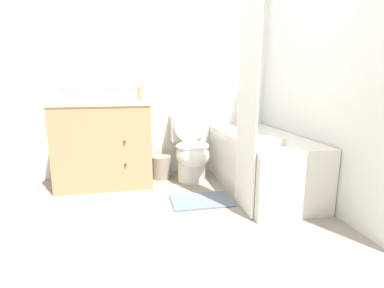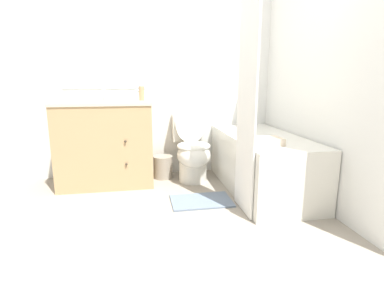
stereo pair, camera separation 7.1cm
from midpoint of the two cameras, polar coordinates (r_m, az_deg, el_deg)
name	(u,v)px [view 1 (the left image)]	position (r m, az deg, el deg)	size (l,w,h in m)	color
ground_plane	(197,239)	(2.25, -0.07, -17.63)	(14.00, 14.00, 0.00)	gray
wall_back	(166,68)	(3.57, -5.60, 14.29)	(8.00, 0.06, 2.50)	silver
wall_right	(304,66)	(3.17, 19.87, 13.88)	(0.05, 2.61, 2.50)	silver
vanity_cabinet	(104,143)	(3.33, -16.98, 0.17)	(0.99, 0.59, 0.90)	tan
sink_faucet	(103,97)	(3.44, -17.22, 8.54)	(0.14, 0.12, 0.12)	silver
toilet	(191,150)	(3.34, -0.83, -1.20)	(0.38, 0.64, 0.84)	silver
bathtub	(260,162)	(3.16, 12.21, -3.32)	(0.68, 1.50, 0.57)	silver
shower_curtain	(247,99)	(2.49, 9.69, 8.51)	(0.01, 0.42, 1.92)	white
wastebasket	(162,167)	(3.48, -6.41, -4.41)	(0.22, 0.22, 0.26)	gray
tissue_box	(135,96)	(3.34, -11.39, 8.96)	(0.12, 0.13, 0.12)	silver
soap_dispenser	(140,93)	(3.29, -10.51, 9.53)	(0.06, 0.06, 0.18)	tan
hand_towel_folded	(65,99)	(3.18, -23.68, 7.82)	(0.25, 0.16, 0.07)	silver
bath_towel_folded	(266,141)	(2.64, 13.23, 0.59)	(0.27, 0.19, 0.06)	beige
bath_mat	(201,201)	(2.85, 1.08, -10.77)	(0.56, 0.36, 0.02)	slate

